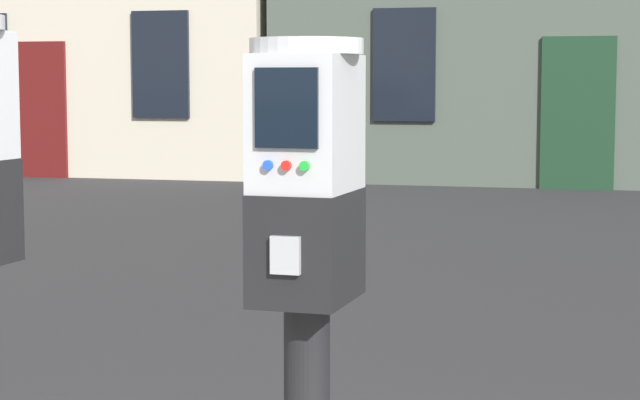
# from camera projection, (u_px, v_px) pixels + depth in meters

# --- Properties ---
(parking_meter_twin_adjacent) EXTENTS (0.23, 0.26, 1.42)m
(parking_meter_twin_adjacent) POSITION_uv_depth(u_px,v_px,m) (307.00, 269.00, 2.21)
(parking_meter_twin_adjacent) COLOR black
(parking_meter_twin_adjacent) RESTS_ON sidewalk_slab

